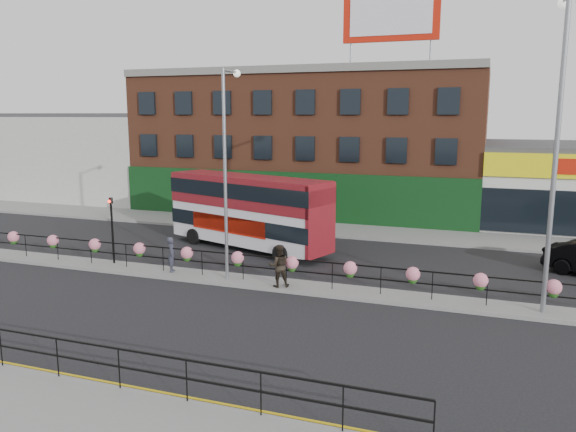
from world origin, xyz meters
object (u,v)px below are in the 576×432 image
(double_decker_bus, at_px, (249,205))
(pedestrian_b, at_px, (279,266))
(pedestrian_a, at_px, (172,254))
(lamp_column_east, at_px, (557,128))
(lamp_column_west, at_px, (227,156))

(double_decker_bus, distance_m, pedestrian_b, 7.57)
(pedestrian_a, relative_size, lamp_column_east, 0.14)
(lamp_column_west, bearing_deg, double_decker_bus, 105.18)
(pedestrian_a, distance_m, lamp_column_west, 5.34)
(pedestrian_b, xyz_separation_m, lamp_column_east, (10.11, 0.61, 5.72))
(lamp_column_west, bearing_deg, lamp_column_east, 0.35)
(lamp_column_east, bearing_deg, pedestrian_b, -176.54)
(lamp_column_west, distance_m, lamp_column_east, 12.70)
(double_decker_bus, xyz_separation_m, lamp_column_east, (14.18, -5.62, 4.33))
(double_decker_bus, height_order, lamp_column_west, lamp_column_west)
(pedestrian_a, xyz_separation_m, lamp_column_east, (15.48, 0.14, 5.81))
(double_decker_bus, distance_m, lamp_column_east, 15.86)
(lamp_column_east, bearing_deg, double_decker_bus, 158.38)
(pedestrian_a, bearing_deg, lamp_column_west, -111.28)
(pedestrian_b, height_order, lamp_column_west, lamp_column_west)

